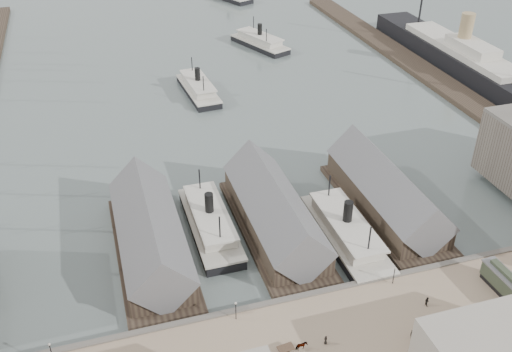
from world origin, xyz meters
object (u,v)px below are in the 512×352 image
object	(u,v)px
horse_cart_center	(297,347)
horse_cart_right	(458,350)
ocean_steamer	(461,58)
tram	(506,285)
ferry_docked_west	(210,222)

from	to	relation	value
horse_cart_center	horse_cart_right	xyz separation A→B (m)	(24.50, -8.15, -0.05)
ocean_steamer	tram	xyz separation A→B (m)	(-59.11, -101.12, -0.19)
tram	horse_cart_center	distance (m)	40.44
ferry_docked_west	tram	bearing A→B (deg)	-38.20
ferry_docked_west	ocean_steamer	xyz separation A→B (m)	(105.00, 65.02, 1.86)
ocean_steamer	horse_cart_center	size ratio (longest dim) A/B	19.84
tram	horse_cart_center	bearing A→B (deg)	-179.91
ocean_steamer	tram	bearing A→B (deg)	-120.31
horse_cart_center	horse_cart_right	bearing A→B (deg)	-114.62
horse_cart_center	ferry_docked_west	bearing A→B (deg)	2.14
ferry_docked_west	horse_cart_center	world-z (taller)	ferry_docked_west
ocean_steamer	horse_cart_right	world-z (taller)	ocean_steamer
ocean_steamer	tram	world-z (taller)	ocean_steamer
tram	ferry_docked_west	bearing A→B (deg)	140.18
ocean_steamer	horse_cart_right	size ratio (longest dim) A/B	20.68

